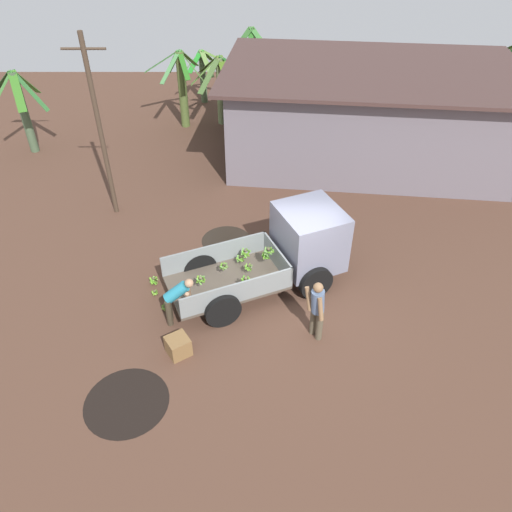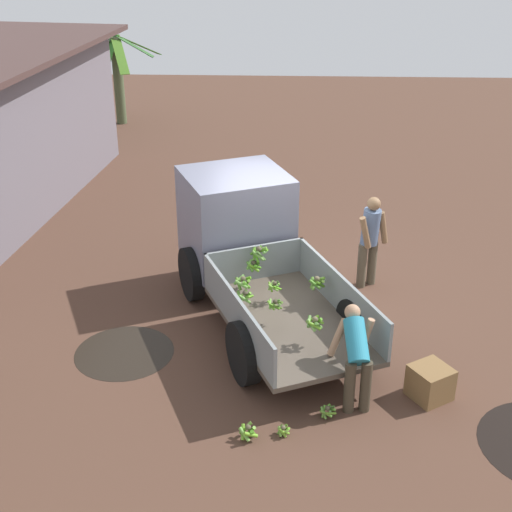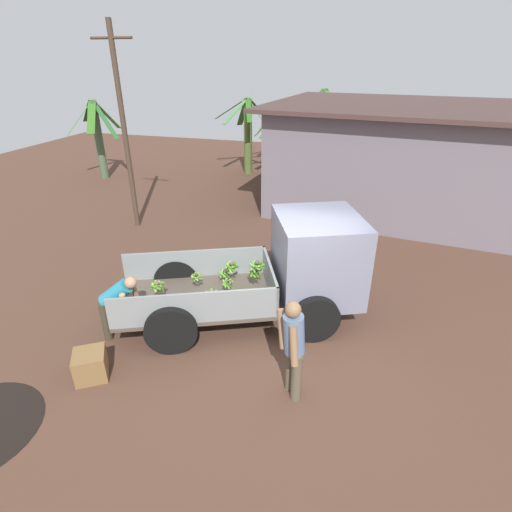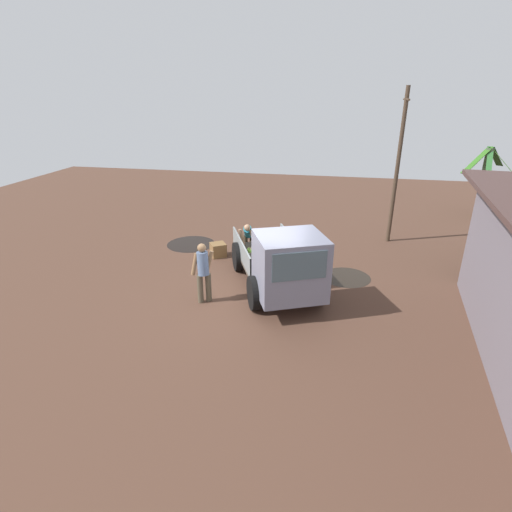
{
  "view_description": "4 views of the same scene",
  "coord_description": "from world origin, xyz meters",
  "views": [
    {
      "loc": [
        -0.98,
        -9.68,
        9.0
      ],
      "look_at": [
        -0.98,
        0.32,
        1.1
      ],
      "focal_mm": 35.0,
      "sensor_mm": 36.0,
      "label": 1
    },
    {
      "loc": [
        -10.84,
        0.1,
        6.07
      ],
      "look_at": [
        -1.32,
        0.5,
        1.4
      ],
      "focal_mm": 50.0,
      "sensor_mm": 36.0,
      "label": 2
    },
    {
      "loc": [
        1.19,
        -5.99,
        4.73
      ],
      "look_at": [
        -0.73,
        0.66,
        1.24
      ],
      "focal_mm": 28.0,
      "sensor_mm": 36.0,
      "label": 3
    },
    {
      "loc": [
        9.73,
        1.9,
        5.41
      ],
      "look_at": [
        -0.83,
        -0.2,
        0.93
      ],
      "focal_mm": 28.0,
      "sensor_mm": 36.0,
      "label": 4
    }
  ],
  "objects": [
    {
      "name": "banana_palm_3",
      "position": [
        -4.04,
        10.88,
        1.67
      ],
      "size": [
        2.45,
        2.75,
        3.18
      ],
      "color": "#50622D",
      "rests_on": "ground"
    },
    {
      "name": "banana_palm_0",
      "position": [
        -3.43,
        13.64,
        1.3
      ],
      "size": [
        2.74,
        2.51,
        2.4
      ],
      "color": "#4D6240",
      "rests_on": "ground"
    },
    {
      "name": "mud_patch_1",
      "position": [
        -1.88,
        2.48,
        0.0
      ],
      "size": [
        1.5,
        1.5,
        0.01
      ],
      "primitive_type": "cylinder",
      "color": "black",
      "rests_on": "ground"
    },
    {
      "name": "utility_pole",
      "position": [
        -5.56,
        4.09,
        2.9
      ],
      "size": [
        1.2,
        0.15,
        5.58
      ],
      "color": "#443427",
      "rests_on": "ground"
    },
    {
      "name": "wooden_crate_0",
      "position": [
        -2.78,
        -1.94,
        0.24
      ],
      "size": [
        0.68,
        0.68,
        0.47
      ],
      "primitive_type": "cube",
      "rotation": [
        0.0,
        0.0,
        0.57
      ],
      "color": "brown",
      "rests_on": "ground"
    },
    {
      "name": "banana_palm_5",
      "position": [
        -2.49,
        11.18,
        1.53
      ],
      "size": [
        2.56,
        2.33,
        2.87
      ],
      "color": "#738653",
      "rests_on": "ground"
    },
    {
      "name": "person_foreground_visitor",
      "position": [
        0.43,
        -1.4,
        0.94
      ],
      "size": [
        0.55,
        0.6,
        1.69
      ],
      "rotation": [
        0.0,
        0.0,
        3.73
      ],
      "color": "brown",
      "rests_on": "ground"
    },
    {
      "name": "banana_bunch_on_ground_1",
      "position": [
        -3.28,
        -0.52,
        0.11
      ],
      "size": [
        0.23,
        0.23,
        0.18
      ],
      "color": "brown",
      "rests_on": "ground"
    },
    {
      "name": "banana_bunch_on_ground_2",
      "position": [
        -3.75,
        0.5,
        0.12
      ],
      "size": [
        0.27,
        0.27,
        0.22
      ],
      "color": "brown",
      "rests_on": "ground"
    },
    {
      "name": "banana_bunch_on_ground_0",
      "position": [
        -3.66,
        0.05,
        0.08
      ],
      "size": [
        0.18,
        0.18,
        0.15
      ],
      "color": "brown",
      "rests_on": "ground"
    },
    {
      "name": "warehouse_shed",
      "position": [
        3.65,
        8.0,
        2.46
      ],
      "size": [
        11.27,
        7.71,
        3.37
      ],
      "rotation": [
        0.0,
        0.0,
        -0.11
      ],
      "color": "slate",
      "rests_on": "ground"
    },
    {
      "name": "banana_palm_6",
      "position": [
        -9.77,
        8.46,
        1.67
      ],
      "size": [
        2.3,
        2.39,
        3.16
      ],
      "color": "#465B3F",
      "rests_on": "ground"
    },
    {
      "name": "ground",
      "position": [
        0.0,
        0.0,
        0.0
      ],
      "size": [
        36.0,
        36.0,
        0.0
      ],
      "primitive_type": "plane",
      "color": "#503528"
    },
    {
      "name": "person_worker_loading",
      "position": [
        -2.9,
        -0.89,
        0.77
      ],
      "size": [
        0.76,
        0.64,
        1.31
      ],
      "rotation": [
        0.0,
        0.0,
        0.13
      ],
      "color": "#403628",
      "rests_on": "ground"
    },
    {
      "name": "banana_palm_4",
      "position": [
        -1.2,
        13.43,
        1.93
      ],
      "size": [
        2.07,
        2.49,
        3.41
      ],
      "color": "#607F4B",
      "rests_on": "ground"
    },
    {
      "name": "cargo_truck",
      "position": [
        0.0,
        0.74,
        1.09
      ],
      "size": [
        4.89,
        3.39,
        2.07
      ],
      "rotation": [
        0.0,
        0.0,
        0.41
      ],
      "color": "brown",
      "rests_on": "ground"
    }
  ]
}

